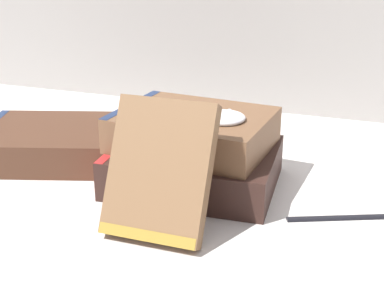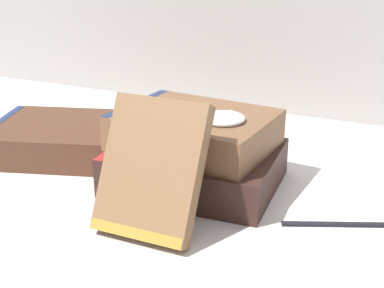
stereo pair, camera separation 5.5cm
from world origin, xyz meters
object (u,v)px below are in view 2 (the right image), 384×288
Objects in this scene: book_flat_bottom at (192,166)px; book_side_left at (60,138)px; fountain_pen at (345,220)px; book_flat_top at (191,129)px; reading_glasses at (213,136)px; pocket_watch at (224,118)px; book_leaning_front at (151,173)px.

book_side_left is (-0.23, 0.02, -0.00)m from book_flat_bottom.
book_flat_top is at bearing 148.08° from fountain_pen.
fountain_pen reaches higher than reading_glasses.
pocket_watch is 0.42× the size of fountain_pen.
pocket_watch reaches higher than book_side_left.
book_leaning_front is at bearing -79.55° from book_flat_top.
book_flat_top reaches higher than book_side_left.
book_flat_bottom is at bearing 93.51° from book_leaning_front.
pocket_watch is at bearing -22.03° from book_side_left.
reading_glasses is at bearing 118.10° from fountain_pen.
pocket_watch reaches higher than fountain_pen.
book_leaning_front is 0.13m from pocket_watch.
book_side_left is (-0.22, 0.01, -0.05)m from book_flat_top.
reading_glasses is (-0.04, 0.17, -0.02)m from book_flat_bottom.
fountain_pen is at bearing -32.01° from reading_glasses.
fountain_pen is at bearing -10.13° from book_flat_bottom.
book_flat_bottom is at bearing -69.59° from reading_glasses.
pocket_watch is 0.56× the size of reading_glasses.
book_flat_top is 0.06m from pocket_watch.
book_flat_bottom is 0.23m from book_side_left.
pocket_watch is 0.22m from reading_glasses.
reading_glasses is at bearing 115.58° from pocket_watch.
pocket_watch is at bearing -10.44° from book_flat_top.
book_flat_top reaches higher than reading_glasses.
pocket_watch is (0.04, 0.12, 0.03)m from book_leaning_front.
book_side_left reaches higher than reading_glasses.
book_flat_bottom is at bearing -21.62° from book_side_left.
book_side_left is at bearing 175.23° from pocket_watch.
book_flat_top is at bearing 164.35° from pocket_watch.
book_side_left is 4.26× the size of pocket_watch.
book_flat_top is at bearing 95.23° from book_leaning_front.
book_side_left is at bearing 148.67° from book_leaning_front.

